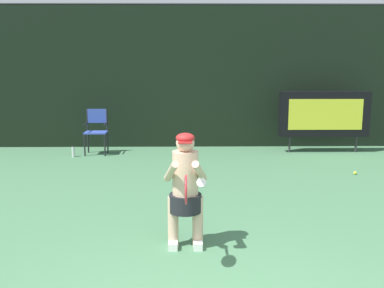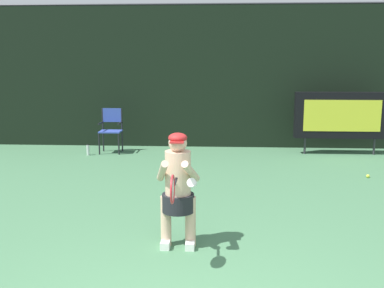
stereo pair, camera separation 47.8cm
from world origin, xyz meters
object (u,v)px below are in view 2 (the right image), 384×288
Objects in this scene: tennis_ball_loose at (368,176)px; tennis_racket at (173,189)px; umpire_chair at (111,128)px; tennis_player at (178,187)px; water_bottle at (88,150)px; scoreboard at (341,115)px.

tennis_racket is at bearing -129.26° from tennis_ball_loose.
umpire_chair is 1.79× the size of tennis_racket.
tennis_racket is at bearing -89.59° from tennis_player.
tennis_player reaches higher than tennis_ball_loose.
umpire_chair reaches higher than water_bottle.
scoreboard reaches higher than umpire_chair.
tennis_ball_loose is (-0.02, -2.24, -0.91)m from scoreboard.
scoreboard is at bearing 45.56° from tennis_racket.
scoreboard is at bearing 4.44° from water_bottle.
tennis_racket is at bearing -118.06° from scoreboard.
tennis_player reaches higher than water_bottle.
tennis_player is 4.90m from tennis_ball_loose.
umpire_chair reaches higher than tennis_racket.
water_bottle is 3.90× the size of tennis_ball_loose.
scoreboard is at bearing 0.96° from umpire_chair.
tennis_racket is (-3.40, -6.38, -0.03)m from scoreboard.
tennis_player is at bearing -134.27° from tennis_ball_loose.
umpire_chair is at bearing 37.57° from water_bottle.
umpire_chair is 6.02m from tennis_player.
scoreboard is 7.23m from tennis_racket.
scoreboard reaches higher than water_bottle.
umpire_chair is (-5.55, -0.09, -0.33)m from scoreboard.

